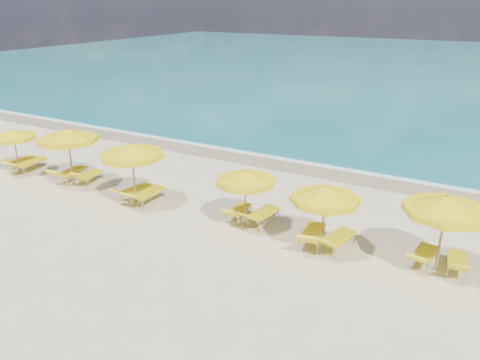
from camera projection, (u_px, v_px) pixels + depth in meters
The scene contains 23 objects.
ground_plane at pixel (220, 224), 16.91m from camera, with size 120.00×120.00×0.00m, color beige.
ocean at pixel (429, 67), 56.00m from camera, with size 120.00×80.00×0.30m, color #146871.
wet_sand_band at pixel (298, 165), 22.94m from camera, with size 120.00×2.60×0.01m, color tan.
foam_line at pixel (305, 160), 23.59m from camera, with size 120.00×1.20×0.03m, color white.
whitecap_near at pixel (272, 113), 33.48m from camera, with size 14.00×0.36×0.05m, color white.
umbrella_0 at pixel (13, 135), 21.42m from camera, with size 2.46×2.46×2.11m.
umbrella_1 at pixel (68, 136), 19.79m from camera, with size 2.70×2.70×2.56m.
umbrella_2 at pixel (132, 151), 17.89m from camera, with size 3.13×3.13×2.53m.
umbrella_3 at pixel (246, 178), 16.14m from camera, with size 2.30×2.30×2.16m.
umbrella_4 at pixel (325, 195), 14.51m from camera, with size 2.89×2.89×2.25m.
umbrella_5 at pixel (446, 206), 13.29m from camera, with size 2.73×2.73×2.47m.
lounger_0_left at pixel (20, 163), 22.58m from camera, with size 0.59×1.67×0.75m.
lounger_0_right at pixel (29, 166), 22.03m from camera, with size 0.89×2.12×0.84m.
lounger_1_left at pixel (71, 176), 20.85m from camera, with size 0.94×2.05×0.90m.
lounger_1_right at pixel (89, 178), 20.63m from camera, with size 0.88×1.74×0.81m.
lounger_2_left at pixel (136, 193), 19.10m from camera, with size 0.91×1.84×0.67m.
lounger_2_right at pixel (147, 197), 18.61m from camera, with size 0.72×2.01×0.83m.
lounger_3_left at pixel (238, 213), 17.26m from camera, with size 0.71×1.67×0.76m.
lounger_3_right at pixel (262, 218), 16.87m from camera, with size 0.84×1.95×0.82m.
lounger_4_left at pixel (312, 238), 15.42m from camera, with size 0.99×2.06×0.91m.
lounger_4_right at pixel (337, 243), 15.15m from camera, with size 0.96×1.94×0.84m.
lounger_5_left at pixel (423, 258), 14.31m from camera, with size 0.73×1.70×0.74m.
lounger_5_right at pixel (456, 265), 13.92m from camera, with size 0.71×1.66×0.75m.
Camera 1 is at (8.03, -12.91, 7.60)m, focal length 35.00 mm.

